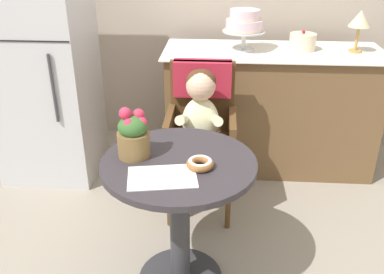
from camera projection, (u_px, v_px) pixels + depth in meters
The scene contains 11 objects.
cafe_table at pixel (179, 199), 2.04m from camera, with size 0.72×0.72×0.72m.
wicker_chair at pixel (201, 114), 2.63m from camera, with size 0.42×0.45×0.95m.
seated_child at pixel (200, 119), 2.48m from camera, with size 0.27×0.32×0.73m.
paper_napkin at pixel (162, 177), 1.81m from camera, with size 0.29×0.20×0.00m, color white.
donut_front at pixel (200, 163), 1.88m from camera, with size 0.12×0.12×0.04m.
flower_vase at pixel (133, 134), 1.94m from camera, with size 0.15×0.15×0.24m.
display_counter at pixel (269, 109), 3.19m from camera, with size 1.56×0.62×0.90m.
tiered_cake_stand at pixel (244, 23), 2.92m from camera, with size 0.30×0.30×0.28m.
round_layer_cake at pixel (303, 42), 2.99m from camera, with size 0.18×0.18×0.14m.
table_lamp at pixel (360, 20), 2.87m from camera, with size 0.15×0.15×0.28m.
refrigerator at pixel (43, 61), 2.94m from camera, with size 0.64×0.63×1.70m.
Camera 1 is at (0.18, -1.69, 1.68)m, focal length 39.79 mm.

